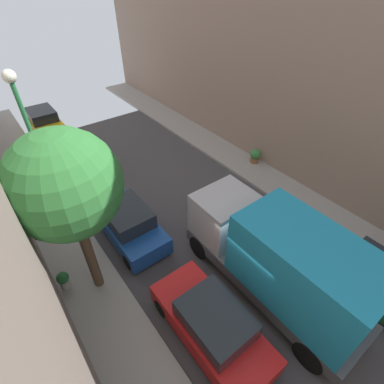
# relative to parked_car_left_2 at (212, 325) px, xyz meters

# --- Properties ---
(ground) EXTENTS (32.00, 32.00, 0.00)m
(ground) POSITION_rel_parked_car_left_2_xyz_m (2.70, 0.64, -0.72)
(ground) COLOR #423F42
(sidewalk_left) EXTENTS (2.00, 44.00, 0.15)m
(sidewalk_left) POSITION_rel_parked_car_left_2_xyz_m (-2.30, 0.64, -0.64)
(sidewalk_left) COLOR gray
(sidewalk_left) RESTS_ON ground
(sidewalk_right) EXTENTS (2.00, 44.00, 0.15)m
(sidewalk_right) POSITION_rel_parked_car_left_2_xyz_m (7.70, 0.64, -0.64)
(sidewalk_right) COLOR gray
(sidewalk_right) RESTS_ON ground
(parked_car_left_2) EXTENTS (1.78, 4.20, 1.57)m
(parked_car_left_2) POSITION_rel_parked_car_left_2_xyz_m (0.00, 0.00, 0.00)
(parked_car_left_2) COLOR red
(parked_car_left_2) RESTS_ON ground
(parked_car_left_3) EXTENTS (1.78, 4.20, 1.57)m
(parked_car_left_3) POSITION_rel_parked_car_left_2_xyz_m (0.00, 5.42, 0.00)
(parked_car_left_3) COLOR #194799
(parked_car_left_3) RESTS_ON ground
(parked_car_left_4) EXTENTS (1.78, 4.20, 1.57)m
(parked_car_left_4) POSITION_rel_parked_car_left_2_xyz_m (0.00, 11.24, 0.00)
(parked_car_left_4) COLOR black
(parked_car_left_4) RESTS_ON ground
(parked_car_left_5) EXTENTS (1.78, 4.20, 1.57)m
(parked_car_left_5) POSITION_rel_parked_car_left_2_xyz_m (0.00, 17.40, 0.00)
(parked_car_left_5) COLOR gold
(parked_car_left_5) RESTS_ON ground
(parked_car_right_2) EXTENTS (1.78, 4.20, 1.57)m
(parked_car_right_2) POSITION_rel_parked_car_left_2_xyz_m (5.40, -2.12, 0.00)
(parked_car_right_2) COLOR #1E6638
(parked_car_right_2) RESTS_ON ground
(delivery_truck) EXTENTS (2.26, 6.60, 3.38)m
(delivery_truck) POSITION_rel_parked_car_left_2_xyz_m (2.70, -0.05, 1.07)
(delivery_truck) COLOR #4C4C51
(delivery_truck) RESTS_ON ground
(street_tree_0) EXTENTS (3.08, 3.08, 6.01)m
(street_tree_0) POSITION_rel_parked_car_left_2_xyz_m (-2.03, 3.86, 3.86)
(street_tree_0) COLOR brown
(street_tree_0) RESTS_ON sidewalk_left
(potted_plant_0) EXTENTS (0.57, 0.57, 0.81)m
(potted_plant_0) POSITION_rel_parked_car_left_2_xyz_m (8.28, 5.95, -0.15)
(potted_plant_0) COLOR brown
(potted_plant_0) RESTS_ON sidewalk_right
(potted_plant_2) EXTENTS (0.42, 0.42, 0.72)m
(potted_plant_2) POSITION_rel_parked_car_left_2_xyz_m (-3.02, 4.43, -0.18)
(potted_plant_2) COLOR #B2A899
(potted_plant_2) RESTS_ON sidewalk_left
(lamp_post) EXTENTS (0.44, 0.44, 6.39)m
(lamp_post) POSITION_rel_parked_car_left_2_xyz_m (-1.90, 8.14, 3.55)
(lamp_post) COLOR #26723F
(lamp_post) RESTS_ON sidewalk_left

